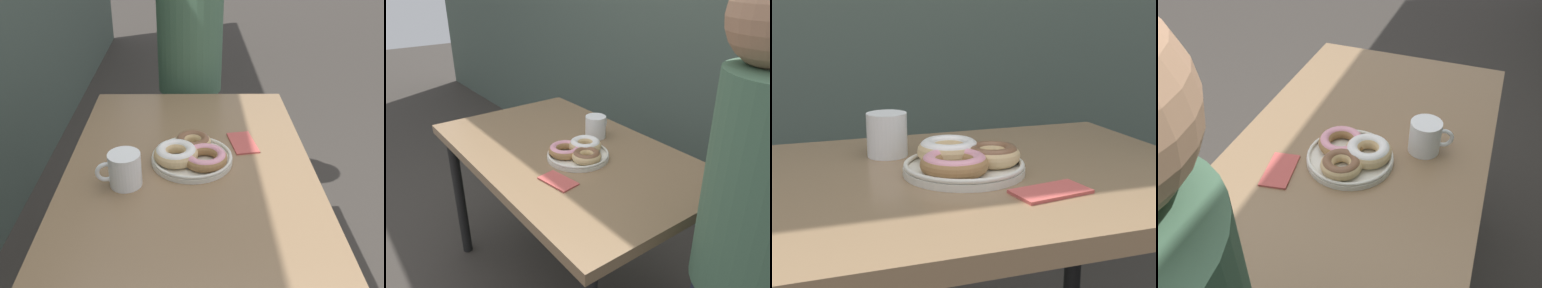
# 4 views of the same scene
# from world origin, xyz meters

# --- Properties ---
(dining_table) EXTENTS (1.20, 0.73, 0.74)m
(dining_table) POSITION_xyz_m (0.00, 0.21, 0.66)
(dining_table) COLOR #846647
(dining_table) RESTS_ON ground_plane
(donut_plate) EXTENTS (0.26, 0.26, 0.06)m
(donut_plate) POSITION_xyz_m (0.09, 0.21, 0.77)
(donut_plate) COLOR silver
(donut_plate) RESTS_ON dining_table
(coffee_mug) EXTENTS (0.09, 0.12, 0.10)m
(coffee_mug) POSITION_xyz_m (-0.03, 0.39, 0.79)
(coffee_mug) COLOR white
(coffee_mug) RESTS_ON dining_table
(person_figure) EXTENTS (0.35, 0.28, 1.44)m
(person_figure) POSITION_xyz_m (0.83, 0.21, 0.74)
(person_figure) COLOR #232838
(person_figure) RESTS_ON ground_plane
(napkin) EXTENTS (0.15, 0.10, 0.01)m
(napkin) POSITION_xyz_m (0.19, 0.04, 0.75)
(napkin) COLOR #BC4C47
(napkin) RESTS_ON dining_table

